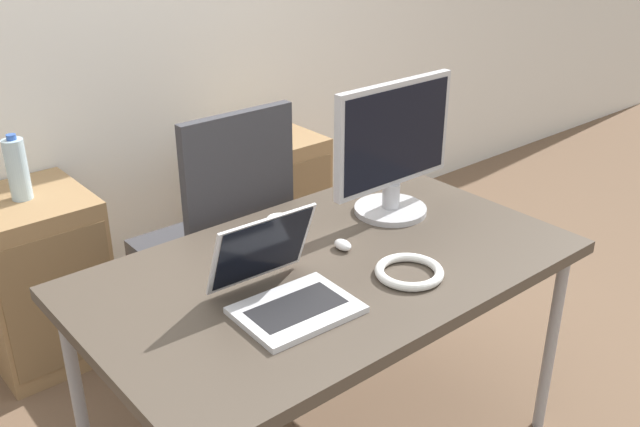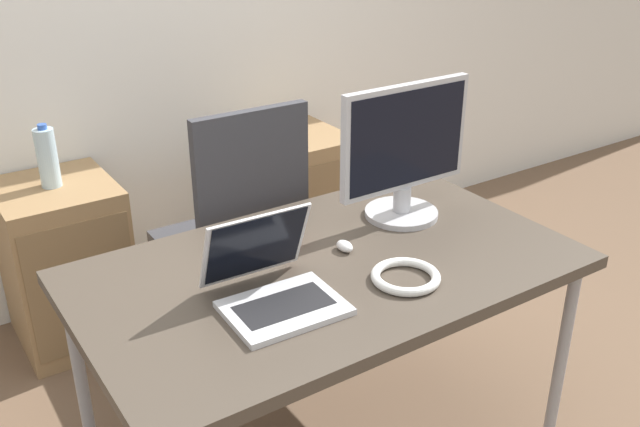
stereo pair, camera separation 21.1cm
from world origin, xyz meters
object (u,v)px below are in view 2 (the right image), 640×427
Objects in this scene: coffee_cup_brown at (283,230)px; water_bottle at (47,158)px; office_chair at (234,264)px; mouse at (345,246)px; cabinet_right at (296,202)px; monitor at (405,154)px; cabinet_left at (66,263)px; cable_coil at (406,276)px; laptop_center at (274,286)px; coffee_cup_white at (268,242)px.

water_bottle is at bearing 113.66° from coffee_cup_brown.
mouse is (0.06, -0.66, 0.35)m from office_chair.
office_chair is at bearing -139.72° from cabinet_right.
water_bottle is 1.42m from monitor.
office_chair is 0.74m from cabinet_left.
water_bottle is 1.56m from cable_coil.
monitor is at bearing -56.74° from office_chair.
mouse is at bearing 22.33° from laptop_center.
cable_coil is at bearing -83.66° from office_chair.
office_chair is 3.30× the size of laptop_center.
monitor is at bearing -50.12° from cabinet_left.
office_chair is 9.69× the size of coffee_cup_white.
office_chair is at bearing 96.34° from cable_coil.
monitor is (0.64, 0.24, 0.18)m from laptop_center.
cabinet_left is at bearing -90.00° from water_bottle.
cable_coil is at bearing -109.51° from cabinet_right.
monitor reaches higher than cabinet_right.
cable_coil is at bearing -16.43° from laptop_center.
office_chair is 0.84m from water_bottle.
monitor is (-0.24, -1.08, 0.64)m from cabinet_right.
office_chair is 5.48× the size of cable_coil.
coffee_cup_white is at bearing -71.33° from water_bottle.
cable_coil reaches higher than cabinet_left.
coffee_cup_white is 0.10m from coffee_cup_brown.
cable_coil is at bearing -66.12° from water_bottle.
cable_coil is (0.18, -0.39, -0.04)m from coffee_cup_brown.
cabinet_left is at bearing 113.70° from coffee_cup_brown.
cabinet_right is at bearing 54.89° from coffee_cup_white.
office_chair reaches higher than cabinet_right.
water_bottle is 2.25× the size of coffee_cup_white.
office_chair is 16.93× the size of mouse.
water_bottle is 1.13m from coffee_cup_brown.
water_bottle is at bearing 179.89° from cabinet_right.
water_bottle reaches higher than cabinet_right.
monitor reaches higher than coffee_cup_white.
laptop_center is 0.39m from cable_coil.
water_bottle is at bearing 113.88° from cable_coil.
monitor is at bearing -5.64° from coffee_cup_brown.
laptop_center reaches higher than coffee_cup_brown.
coffee_cup_white is at bearing -125.11° from cabinet_right.
monitor is 4.38× the size of coffee_cup_white.
laptop_center is at bearing -159.83° from monitor.
mouse is at bearing -46.27° from coffee_cup_brown.
coffee_cup_white is at bearing -178.66° from monitor.
laptop_center is at bearing -123.73° from cabinet_right.
cabinet_left is at bearing 135.93° from office_chair.
monitor is 7.65× the size of mouse.
water_bottle is at bearing 116.62° from mouse.
cable_coil is (-0.27, -0.35, -0.21)m from monitor.
coffee_cup_white is at bearing 63.70° from laptop_center.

